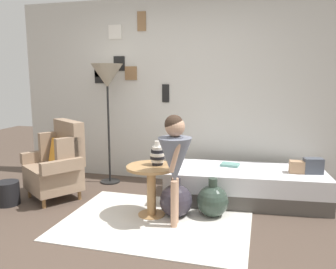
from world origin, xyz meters
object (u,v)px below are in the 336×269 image
Objects in this scene: demijohn_far at (213,201)px; book_on_daybed at (230,165)px; floor_lamp at (107,80)px; armchair at (58,164)px; side_table at (151,181)px; person_child at (175,156)px; vase_striped at (157,155)px; demijohn_near at (176,200)px; daybed at (244,185)px; magazine_basket at (7,193)px.

book_on_daybed is at bearing 80.53° from demijohn_far.
floor_lamp reaches higher than book_on_daybed.
armchair reaches higher than book_on_daybed.
person_child is at bearing -30.21° from side_table.
floor_lamp is at bearing 137.19° from vase_striped.
armchair is 2.18× the size of demijohn_near.
demijohn_far is (0.60, 0.10, -0.50)m from vase_striped.
daybed is 1.25m from person_child.
demijohn_far reaches higher than daybed.
demijohn_far is at bearing -2.65° from armchair.
demijohn_near is at bearing 5.35° from magazine_basket.
side_table is at bearing -166.32° from demijohn_far.
book_on_daybed is 0.51× the size of demijohn_far.
floor_lamp is at bearing 142.33° from demijohn_near.
side_table reaches higher than magazine_basket.
floor_lamp is (-1.01, 0.94, 0.80)m from vase_striped.
person_child reaches higher than daybed.
person_child is 0.60m from demijohn_near.
demijohn_near is at bearing -164.52° from demijohn_far.
vase_striped is 0.36m from person_child.
demijohn_near is (-0.04, 0.23, -0.55)m from person_child.
demijohn_near is (1.58, -0.20, -0.25)m from armchair.
person_child is 2.66× the size of demijohn_far.
vase_striped reaches higher than side_table.
vase_striped is 0.78m from demijohn_far.
floor_lamp is (-1.92, 0.25, 1.27)m from daybed.
vase_striped is at bearing 137.02° from person_child.
demijohn_far is (0.65, 0.16, -0.22)m from side_table.
demijohn_far is (0.39, 0.11, -0.01)m from demijohn_near.
floor_lamp is 2.23m from demijohn_far.
armchair reaches higher than vase_striped.
demijohn_near is at bearing -7.16° from armchair.
daybed is 8.94× the size of book_on_daybed.
demijohn_near reaches higher than demijohn_far.
floor_lamp is 3.79× the size of demijohn_near.
demijohn_far is at bearing -99.47° from book_on_daybed.
daybed is 1.71× the size of person_child.
armchair is at bearing 165.17° from person_child.
vase_striped is 0.53m from demijohn_near.
person_child reaches higher than demijohn_near.
person_child is at bearing -14.83° from armchair.
magazine_basket is at bearing -175.50° from side_table.
person_child reaches higher than vase_striped.
daybed is 0.66m from demijohn_far.
armchair is 0.67m from magazine_basket.
armchair is 4.41× the size of book_on_daybed.
armchair is 1.70m from person_child.
side_table is 0.49m from person_child.
side_table is 0.71m from demijohn_far.
demijohn_far is (-0.12, -0.70, -0.24)m from book_on_daybed.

